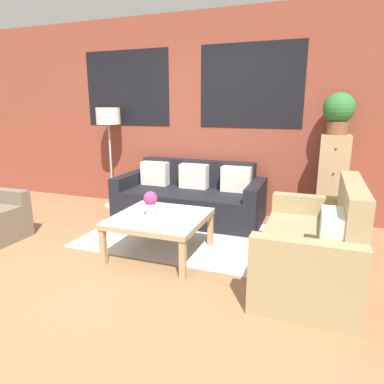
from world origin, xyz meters
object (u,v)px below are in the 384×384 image
Objects in this scene: couch_dark at (190,198)px; floor_lamp at (109,122)px; settee_vintage at (314,248)px; potted_plant at (339,111)px; drawer_cabinet at (332,183)px; flower_vase at (151,202)px; coffee_table at (160,221)px.

floor_lamp is at bearing 174.26° from couch_dark.
potted_plant reaches higher than settee_vintage.
drawer_cabinet is at bearing 84.12° from settee_vintage.
flower_vase is at bearing -138.67° from drawer_cabinet.
couch_dark is 1.37× the size of settee_vintage.
settee_vintage is 1.94m from potted_plant.
coffee_table is (-1.52, 0.06, 0.06)m from settee_vintage.
couch_dark is 1.70m from floor_lamp.
couch_dark is 1.32× the size of floor_lamp.
flower_vase is at bearing -138.67° from potted_plant.
settee_vintage is (1.66, -1.32, 0.03)m from couch_dark.
couch_dark reaches higher than coffee_table.
coffee_table is 0.61× the size of floor_lamp.
floor_lamp is 3.25m from drawer_cabinet.
couch_dark is at bearing -173.06° from drawer_cabinet.
settee_vintage is 1.22× the size of drawer_cabinet.
coffee_table is at bearing -43.14° from floor_lamp.
drawer_cabinet is 4.52× the size of flower_vase.
floor_lamp is 1.27× the size of drawer_cabinet.
potted_plant is (0.16, 1.54, 1.16)m from settee_vintage.
flower_vase is at bearing -87.31° from couch_dark.
flower_vase is at bearing -179.88° from settee_vintage.
flower_vase is (-0.07, -0.06, 0.22)m from coffee_table.
couch_dark is 2.18× the size of coffee_table.
couch_dark is 1.86m from drawer_cabinet.
floor_lamp is at bearing 154.24° from settee_vintage.
settee_vintage is 3.49m from floor_lamp.
floor_lamp is at bearing -178.47° from potted_plant.
drawer_cabinet is (3.17, 0.08, -0.71)m from floor_lamp.
potted_plant is 2.50m from flower_vase.
settee_vintage is 1.53m from coffee_table.
drawer_cabinet is 2.40× the size of potted_plant.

